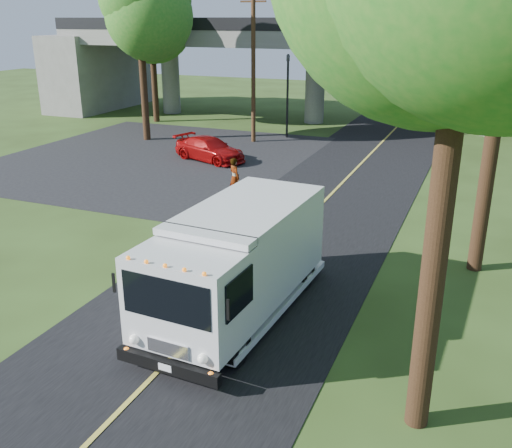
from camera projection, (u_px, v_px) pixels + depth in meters
The scene contains 12 objects.
ground at pixel (146, 385), 12.17m from camera, with size 120.00×120.00×0.00m, color #2A3D16.
road at pixel (296, 231), 20.85m from camera, with size 7.00×90.00×0.02m, color black.
parking_lot at pixel (154, 157), 31.73m from camera, with size 16.00×18.00×0.01m, color black.
lane_line at pixel (296, 230), 20.84m from camera, with size 0.12×90.00×0.01m, color gold.
overpass at pixel (402, 61), 38.40m from camera, with size 54.00×10.00×7.30m.
traffic_signal at pixel (288, 87), 35.80m from camera, with size 0.18×0.22×5.20m.
utility_pole at pixel (253, 66), 34.12m from camera, with size 1.60×0.26×9.00m.
tree_left_lot at pixel (140, 7), 33.35m from camera, with size 5.60×5.50×10.50m.
tree_left_far at pixel (152, 15), 39.79m from camera, with size 5.26×5.16×9.89m.
step_van at pixel (237, 260), 14.55m from camera, with size 2.85×6.91×2.85m.
red_sedan at pixel (210, 149), 30.86m from camera, with size 1.76×4.32×1.25m, color #950909.
pedestrian at pixel (235, 178), 24.53m from camera, with size 0.63×0.41×1.73m, color gray.
Camera 1 is at (6.08, -8.58, 7.41)m, focal length 40.00 mm.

